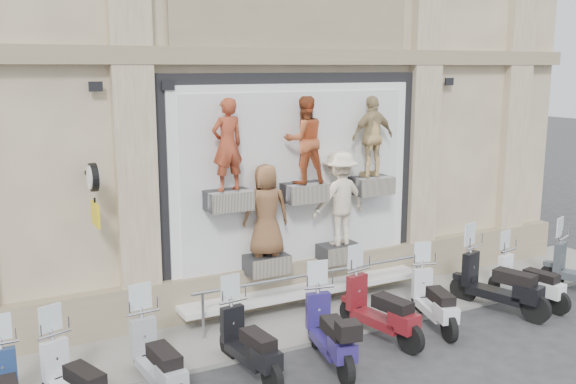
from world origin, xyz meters
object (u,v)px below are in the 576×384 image
scooter_d (249,331)px  scooter_e (330,319)px  scooter_c (157,346)px  scooter_a (5,379)px  scooter_b (74,367)px  scooter_g (434,289)px  scooter_f (381,297)px  guard_rail (319,295)px  scooter_h (500,271)px  clock_sign_bracket (94,186)px  scooter_i (529,271)px

scooter_d → scooter_e: bearing=-17.3°
scooter_e → scooter_c: bearing=-175.9°
scooter_a → scooter_b: bearing=-6.8°
scooter_e → scooter_g: size_ratio=1.06×
scooter_d → scooter_c: bearing=171.5°
scooter_a → scooter_d: (3.40, -0.13, 0.03)m
scooter_c → scooter_f: scooter_f is taller
scooter_e → scooter_f: (1.26, 0.40, 0.01)m
scooter_a → scooter_d: scooter_d is taller
scooter_d → scooter_g: size_ratio=1.00×
guard_rail → scooter_a: 5.65m
guard_rail → scooter_c: 3.77m
guard_rail → scooter_c: (-3.50, -1.37, 0.29)m
scooter_a → scooter_c: scooter_c is taller
scooter_e → scooter_f: size_ratio=0.98×
scooter_c → scooter_e: (2.69, -0.35, 0.02)m
scooter_g → scooter_h: scooter_h is taller
clock_sign_bracket → scooter_c: size_ratio=0.55×
scooter_b → clock_sign_bracket: bearing=48.8°
guard_rail → scooter_e: bearing=-115.5°
scooter_g → guard_rail: bearing=157.2°
scooter_d → scooter_a: bearing=172.3°
clock_sign_bracket → scooter_i: 8.38m
scooter_d → scooter_i: bearing=-4.5°
scooter_d → scooter_e: size_ratio=0.94×
clock_sign_bracket → scooter_b: size_ratio=0.58×
scooter_a → scooter_g: (7.13, -0.01, 0.03)m
scooter_a → scooter_g: 7.13m
scooter_i → scooter_h: bearing=169.1°
scooter_c → scooter_g: size_ratio=1.04×
clock_sign_bracket → scooter_i: (7.91, -1.82, -2.09)m
scooter_b → scooter_i: bearing=-19.1°
scooter_c → scooter_h: bearing=-4.5°
clock_sign_bracket → scooter_a: bearing=-131.9°
scooter_c → scooter_d: 1.41m
guard_rail → scooter_f: 1.42m
clock_sign_bracket → scooter_b: 2.90m
scooter_b → scooter_e: scooter_e is taller
scooter_c → scooter_d: (1.41, -0.08, -0.03)m
scooter_c → scooter_h: scooter_h is taller
guard_rail → scooter_i: size_ratio=2.89×
guard_rail → scooter_d: (-2.09, -1.44, 0.26)m
scooter_h → scooter_i: scooter_h is taller
scooter_c → scooter_i: size_ratio=1.06×
scooter_b → scooter_f: (5.10, 0.10, 0.07)m
scooter_b → scooter_d: bearing=-20.3°
guard_rail → scooter_g: scooter_g is taller
clock_sign_bracket → scooter_i: size_ratio=0.58×
scooter_b → scooter_d: 2.56m
guard_rail → scooter_g: (1.64, -1.32, 0.26)m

